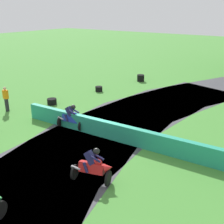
# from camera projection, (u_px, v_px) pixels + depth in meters

# --- Properties ---
(ground_plane) EXTENTS (120.00, 120.00, 0.00)m
(ground_plane) POSITION_uv_depth(u_px,v_px,m) (98.00, 135.00, 14.87)
(ground_plane) COLOR #428433
(track_asphalt) EXTENTS (11.36, 34.92, 0.01)m
(track_asphalt) POSITION_uv_depth(u_px,v_px,m) (120.00, 141.00, 14.19)
(track_asphalt) COLOR #3D3D42
(track_asphalt) RESTS_ON ground
(safety_barrier) EXTENTS (21.33, 1.52, 0.90)m
(safety_barrier) POSITION_uv_depth(u_px,v_px,m) (212.00, 157.00, 11.78)
(safety_barrier) COLOR #239375
(safety_barrier) RESTS_ON ground
(motorcycle_lead_blue) EXTENTS (1.67, 0.86, 1.42)m
(motorcycle_lead_blue) POSITION_uv_depth(u_px,v_px,m) (72.00, 117.00, 15.46)
(motorcycle_lead_blue) COLOR black
(motorcycle_lead_blue) RESTS_ON ground
(motorcycle_chase_red) EXTENTS (1.68, 1.14, 1.43)m
(motorcycle_chase_red) POSITION_uv_depth(u_px,v_px,m) (94.00, 166.00, 10.72)
(motorcycle_chase_red) COLOR black
(motorcycle_chase_red) RESTS_ON ground
(tire_stack_near) EXTENTS (0.64, 0.64, 0.60)m
(tire_stack_near) POSITION_uv_depth(u_px,v_px,m) (141.00, 78.00, 25.63)
(tire_stack_near) COLOR black
(tire_stack_near) RESTS_ON ground
(tire_stack_mid_a) EXTENTS (0.57, 0.57, 0.40)m
(tire_stack_mid_a) POSITION_uv_depth(u_px,v_px,m) (99.00, 89.00, 22.56)
(tire_stack_mid_a) COLOR black
(tire_stack_mid_a) RESTS_ON ground
(tire_stack_mid_b) EXTENTS (0.65, 0.65, 0.40)m
(tire_stack_mid_b) POSITION_uv_depth(u_px,v_px,m) (52.00, 101.00, 19.54)
(tire_stack_mid_b) COLOR black
(tire_stack_mid_b) RESTS_ON ground
(track_marshal) EXTENTS (0.34, 0.24, 1.63)m
(track_marshal) POSITION_uv_depth(u_px,v_px,m) (6.00, 99.00, 18.03)
(track_marshal) COLOR #232328
(track_marshal) RESTS_ON ground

